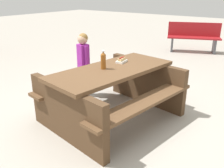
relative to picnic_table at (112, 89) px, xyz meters
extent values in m
plane|color=#ADA599|center=(0.00, 0.00, -0.44)|extent=(30.00, 30.00, 0.00)
cube|color=brown|center=(0.00, 0.00, 0.28)|extent=(1.89, 1.00, 0.05)
cube|color=brown|center=(0.08, 0.55, -0.01)|extent=(1.82, 0.53, 0.04)
cube|color=brown|center=(-0.08, -0.55, -0.01)|extent=(1.82, 0.53, 0.04)
cube|color=#4D3520|center=(0.77, -0.11, -0.09)|extent=(0.30, 1.40, 0.70)
cube|color=#4D3520|center=(-0.77, 0.11, -0.09)|extent=(0.30, 1.40, 0.70)
cylinder|color=brown|center=(-0.08, 0.08, 0.40)|extent=(0.07, 0.07, 0.20)
cone|color=brown|center=(-0.08, 0.08, 0.52)|extent=(0.06, 0.06, 0.04)
cylinder|color=silver|center=(-0.08, 0.08, 0.55)|extent=(0.04, 0.04, 0.02)
cube|color=white|center=(0.33, 0.07, 0.32)|extent=(0.19, 0.13, 0.03)
cube|color=#D8B272|center=(0.33, 0.07, 0.35)|extent=(0.16, 0.08, 0.04)
cylinder|color=maroon|center=(0.33, 0.07, 0.37)|extent=(0.14, 0.05, 0.03)
ellipsoid|color=maroon|center=(0.33, 0.07, 0.38)|extent=(0.07, 0.03, 0.01)
cylinder|color=#3F334C|center=(0.36, 0.83, -0.20)|extent=(0.08, 0.08, 0.49)
cylinder|color=#3F334C|center=(0.39, 0.94, -0.20)|extent=(0.08, 0.08, 0.49)
cube|color=purple|center=(0.38, 0.89, 0.26)|extent=(0.19, 0.20, 0.42)
cylinder|color=purple|center=(0.35, 0.79, 0.28)|extent=(0.06, 0.06, 0.35)
cylinder|color=purple|center=(0.40, 0.99, 0.28)|extent=(0.06, 0.06, 0.35)
sphere|color=tan|center=(0.38, 0.89, 0.55)|extent=(0.16, 0.16, 0.16)
sphere|color=olive|center=(0.39, 0.88, 0.57)|extent=(0.16, 0.16, 0.16)
cube|color=maroon|center=(4.69, 0.53, -0.01)|extent=(0.96, 1.54, 0.04)
cube|color=maroon|center=(4.86, 0.60, 0.21)|extent=(0.63, 1.39, 0.40)
cube|color=#4C4C51|center=(4.45, 1.08, -0.24)|extent=(0.35, 0.20, 0.41)
cube|color=#4C4C51|center=(4.93, -0.02, -0.24)|extent=(0.35, 0.20, 0.41)
camera|label=1|loc=(-2.56, -1.93, 1.30)|focal=39.69mm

